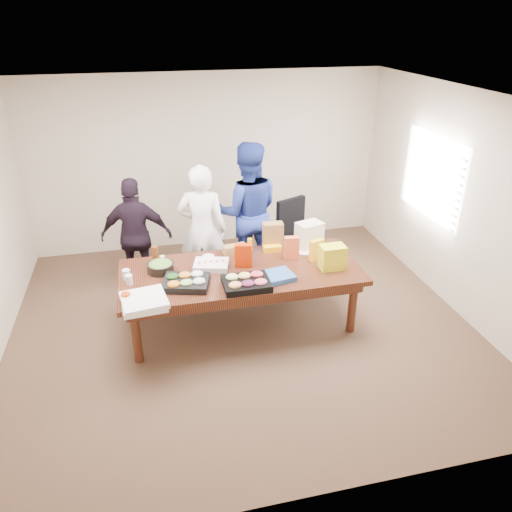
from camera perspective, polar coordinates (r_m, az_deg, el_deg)
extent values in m
cube|color=#47301E|center=(6.13, -1.69, -7.91)|extent=(5.50, 5.00, 0.02)
cube|color=white|center=(5.11, -2.12, 18.09)|extent=(5.50, 5.00, 0.02)
cube|color=beige|center=(7.81, -5.63, 10.80)|extent=(5.50, 0.04, 2.70)
cube|color=beige|center=(3.39, 6.82, -12.32)|extent=(5.50, 0.04, 2.70)
cube|color=beige|center=(6.55, 22.52, 5.72)|extent=(0.04, 5.00, 2.70)
cube|color=white|center=(6.96, 19.80, 8.65)|extent=(0.03, 1.40, 1.10)
cube|color=beige|center=(6.94, 19.52, 8.65)|extent=(0.04, 1.36, 1.00)
cube|color=#4C1C0F|center=(5.92, -1.74, -4.85)|extent=(2.80, 1.20, 0.75)
cube|color=black|center=(6.82, 4.46, 1.29)|extent=(0.75, 0.75, 1.12)
imported|color=white|center=(6.48, -6.26, 3.02)|extent=(0.74, 0.59, 1.77)
imported|color=navy|center=(6.79, -1.02, 5.13)|extent=(1.04, 0.85, 1.96)
imported|color=black|center=(6.69, -13.75, 2.29)|extent=(0.98, 0.53, 1.59)
cube|color=black|center=(5.45, -8.18, -3.10)|extent=(0.58, 0.51, 0.08)
cube|color=black|center=(5.38, -1.14, -3.23)|extent=(0.51, 0.40, 0.08)
cube|color=white|center=(5.80, -5.25, -1.05)|extent=(0.46, 0.39, 0.07)
cylinder|color=black|center=(5.79, -11.04, -1.31)|extent=(0.40, 0.40, 0.10)
cube|color=#2C599D|center=(5.54, 2.23, -2.43)|extent=(0.45, 0.37, 0.06)
cube|color=#B82602|center=(5.74, -1.50, 0.03)|extent=(0.21, 0.12, 0.29)
cube|color=yellow|center=(5.96, 7.06, 0.70)|extent=(0.19, 0.13, 0.26)
cube|color=#EE6034|center=(5.97, 4.17, 0.99)|extent=(0.19, 0.11, 0.28)
cylinder|color=silver|center=(5.98, -1.33, 0.34)|extent=(0.09, 0.09, 0.14)
cylinder|color=#FBB403|center=(6.15, -0.72, 1.32)|extent=(0.06, 0.06, 0.17)
cylinder|color=#5F290F|center=(5.96, -11.64, 0.13)|extent=(0.07, 0.07, 0.22)
cylinder|color=beige|center=(5.84, -10.81, -0.71)|extent=(0.07, 0.07, 0.16)
cube|color=yellow|center=(6.18, 1.90, 0.94)|extent=(0.23, 0.14, 0.07)
cube|color=olive|center=(6.11, -2.48, 0.78)|extent=(0.30, 0.17, 0.11)
cube|color=olive|center=(6.23, 1.97, 2.43)|extent=(0.27, 0.17, 0.33)
cylinder|color=#BB2C09|center=(5.24, -14.89, -4.81)|extent=(0.10, 0.10, 0.12)
cylinder|color=white|center=(5.60, -14.58, -2.69)|extent=(0.10, 0.10, 0.11)
cylinder|color=white|center=(5.71, -14.87, -2.10)|extent=(0.11, 0.11, 0.12)
cube|color=white|center=(5.20, -12.93, -5.35)|extent=(0.48, 0.48, 0.05)
cube|color=white|center=(5.14, -12.92, -5.02)|extent=(0.51, 0.51, 0.05)
cylinder|color=white|center=(6.20, 5.63, 0.60)|extent=(0.28, 0.28, 0.01)
cylinder|color=silver|center=(6.31, 4.59, 1.12)|extent=(0.30, 0.30, 0.02)
cylinder|color=beige|center=(6.07, -1.37, 0.37)|extent=(0.20, 0.20, 0.07)
cylinder|color=white|center=(5.97, -5.56, -0.26)|extent=(0.19, 0.19, 0.06)
cube|color=white|center=(6.26, 6.22, 2.44)|extent=(0.37, 0.31, 0.34)
cube|color=yellow|center=(5.78, 8.87, -0.13)|extent=(0.29, 0.21, 0.29)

